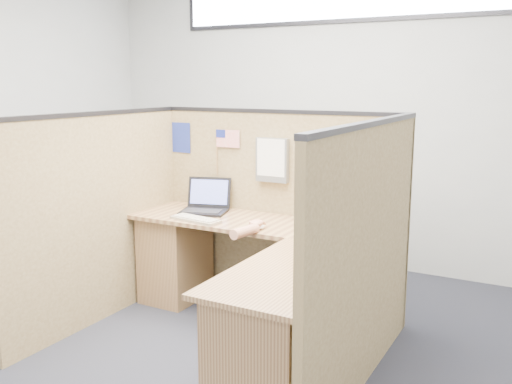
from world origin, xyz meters
The scene contains 14 objects.
floor centered at (0.00, 0.00, 0.00)m, with size 5.00×5.00×0.00m, color black.
wall_back centered at (0.00, 2.25, 1.40)m, with size 5.00×5.00×0.00m, color #ADB1B3.
clerestory_window centered at (0.00, 2.23, 2.45)m, with size 3.30×0.04×0.38m.
cubicle_partitions centered at (0.00, 0.43, 0.77)m, with size 2.06×1.83×1.53m.
l_desk centered at (0.18, 0.29, 0.39)m, with size 1.95×1.75×0.73m.
laptop centered at (-0.50, 0.79, 0.79)m, with size 0.41×0.42×0.25m.
keyboard centered at (-0.41, 0.48, 0.74)m, with size 0.42×0.19×0.03m.
mouse centered at (0.11, 0.48, 0.75)m, with size 0.10×0.06×0.04m, color silver.
hand_forearm centered at (0.12, 0.34, 0.77)m, with size 0.11×0.37×0.08m.
blue_poster centered at (-0.88, 0.97, 1.28)m, with size 0.19×0.00×0.25m, color navy.
american_flag centered at (-0.44, 0.96, 1.28)m, with size 0.22×0.01×0.37m.
file_holder centered at (-0.02, 0.94, 1.15)m, with size 0.26×0.05×0.33m.
paper_left centered at (0.42, 0.97, 1.08)m, with size 0.23×0.00×0.29m, color white.
paper_right centered at (0.36, 0.97, 1.04)m, with size 0.20×0.00×0.26m, color white.
Camera 1 is at (1.93, -2.88, 1.73)m, focal length 40.00 mm.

